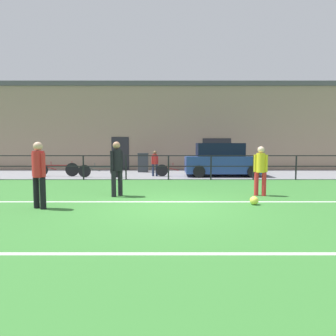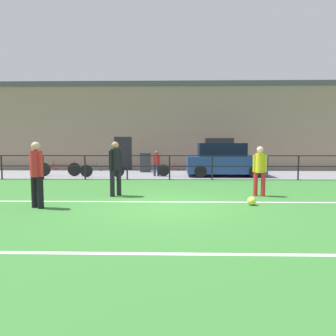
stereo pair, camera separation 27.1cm
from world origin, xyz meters
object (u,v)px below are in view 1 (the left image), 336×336
trash_bin_0 (143,162)px  spectator_child (155,162)px  bicycle_parked_2 (100,171)px  bicycle_parked_1 (56,169)px  bicycle_parked_0 (179,170)px  player_winger (260,168)px  player_striker (39,171)px  parked_car_red (222,161)px  soccer_ball_match (254,201)px  player_goalkeeper (117,165)px

trash_bin_0 → spectator_child: bearing=-70.6°
bicycle_parked_2 → trash_bin_0: bearing=55.9°
bicycle_parked_1 → trash_bin_0: (4.23, 2.38, 0.20)m
bicycle_parked_0 → player_winger: bearing=-65.9°
bicycle_parked_0 → bicycle_parked_2: bicycle_parked_2 is taller
player_striker → parked_car_red: player_striker is taller
soccer_ball_match → parked_car_red: bearing=86.8°
bicycle_parked_0 → bicycle_parked_2: (-3.91, -0.43, 0.01)m
trash_bin_0 → bicycle_parked_1: bearing=-150.6°
parked_car_red → player_goalkeeper: bearing=-127.1°
player_goalkeeper → trash_bin_0: size_ratio=1.60×
player_goalkeeper → spectator_child: 5.86m
player_striker → bicycle_parked_2: bearing=119.2°
bicycle_parked_2 → player_striker: bearing=-90.1°
player_goalkeeper → bicycle_parked_0: player_goalkeeper is taller
parked_car_red → bicycle_parked_2: parked_car_red is taller
soccer_ball_match → trash_bin_0: 10.15m
bicycle_parked_2 → spectator_child: bearing=11.9°
player_striker → bicycle_parked_0: size_ratio=0.75×
bicycle_parked_1 → player_goalkeeper: bearing=-54.4°
player_goalkeeper → soccer_ball_match: size_ratio=7.43×
player_striker → parked_car_red: (6.19, 7.74, -0.18)m
player_striker → bicycle_parked_1: size_ratio=0.77×
player_winger → trash_bin_0: size_ratio=1.46×
spectator_child → bicycle_parked_2: bearing=-4.7°
player_striker → soccer_ball_match: (5.78, 0.49, -0.88)m
spectator_child → bicycle_parked_2: (-2.69, -0.56, -0.41)m
soccer_ball_match → player_striker: bearing=-175.2°
spectator_child → parked_car_red: size_ratio=0.33×
parked_car_red → bicycle_parked_0: (-2.26, -0.27, -0.48)m
player_striker → trash_bin_0: bearing=108.4°
bicycle_parked_2 → trash_bin_0: trash_bin_0 is taller
bicycle_parked_0 → trash_bin_0: trash_bin_0 is taller
spectator_child → parked_car_red: (3.48, 0.13, 0.06)m
bicycle_parked_1 → trash_bin_0: size_ratio=2.05×
player_goalkeeper → bicycle_parked_2: (-1.71, 5.21, -0.66)m
player_winger → soccer_ball_match: 1.78m
player_winger → soccer_ball_match: (-0.61, -1.47, -0.80)m
spectator_child → trash_bin_0: size_ratio=1.17×
spectator_child → trash_bin_0: (-0.79, 2.24, -0.18)m
soccer_ball_match → parked_car_red: 7.30m
player_goalkeeper → bicycle_parked_2: size_ratio=0.80×
soccer_ball_match → trash_bin_0: size_ratio=0.22×
bicycle_parked_2 → player_winger: bearing=-38.6°
player_striker → player_winger: player_striker is taller
player_goalkeeper → spectator_child: size_ratio=1.36×
spectator_child → bicycle_parked_1: (-5.01, -0.14, -0.38)m
player_winger → trash_bin_0: (-4.48, 7.90, -0.34)m
player_striker → spectator_child: size_ratio=1.35×
player_winger → spectator_child: size_ratio=1.24×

